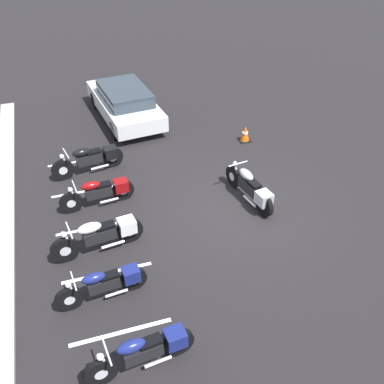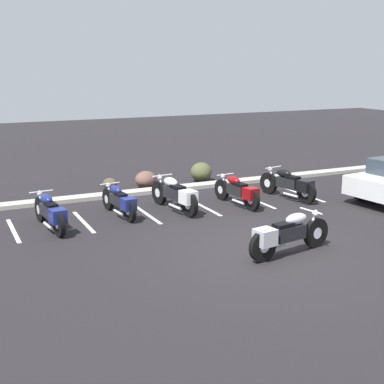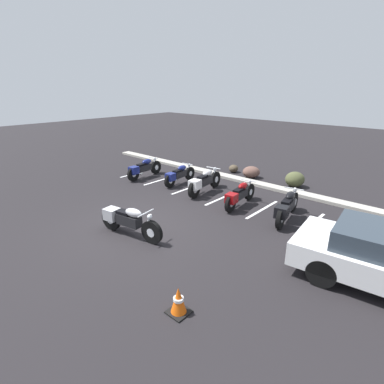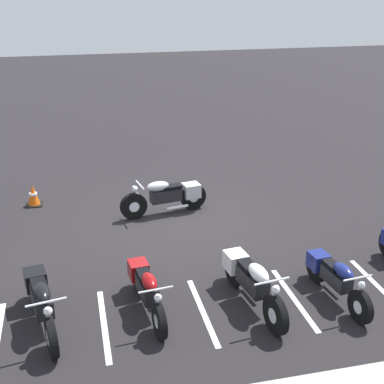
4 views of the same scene
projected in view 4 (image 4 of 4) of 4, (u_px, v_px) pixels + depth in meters
ground at (180, 219)px, 13.07m from camera, size 60.00×60.00×0.00m
motorcycle_silver_featured at (168, 196)px, 13.23m from camera, size 2.22×0.75×0.88m
parked_bike_1 at (334, 277)px, 9.76m from camera, size 0.59×2.02×0.79m
parked_bike_2 at (251, 280)px, 9.56m from camera, size 0.72×2.29×0.90m
parked_bike_3 at (146, 288)px, 9.40m from camera, size 0.61×2.09×0.82m
parked_bike_4 at (41, 300)px, 9.00m from camera, size 0.77×2.23×0.88m
traffic_cone at (33, 196)px, 13.77m from camera, size 0.40×0.40×0.56m
stall_line_1 at (379, 287)px, 10.22m from camera, size 0.10×2.10×0.00m
stall_line_2 at (294, 299)px, 9.86m from camera, size 0.10×2.10×0.00m
stall_line_3 at (203, 311)px, 9.49m from camera, size 0.10×2.10×0.00m
stall_line_4 at (104, 325)px, 9.13m from camera, size 0.10×2.10×0.00m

